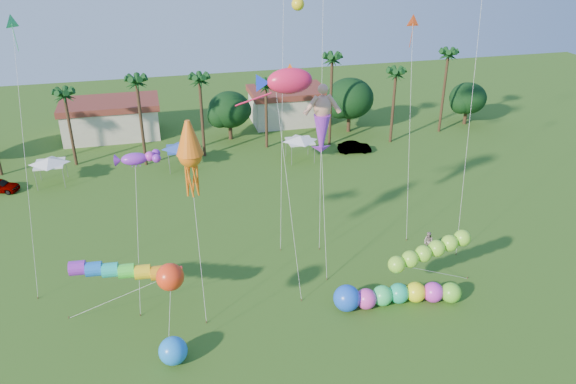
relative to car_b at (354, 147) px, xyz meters
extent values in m
cylinder|color=#3A2819|center=(-33.17, 4.35, 3.58)|extent=(0.36, 0.36, 8.50)
cylinder|color=#3A2819|center=(-25.17, 2.35, 4.33)|extent=(0.36, 0.36, 10.00)
cylinder|color=#3A2819|center=(-18.17, 3.35, 4.08)|extent=(0.36, 0.36, 9.50)
cylinder|color=#3A2819|center=(-10.17, 4.35, 3.33)|extent=(0.36, 0.36, 8.00)
cylinder|color=#3A2819|center=(-2.17, 3.35, 4.83)|extent=(0.36, 0.36, 11.00)
cylinder|color=#3A2819|center=(5.83, 2.35, 3.83)|extent=(0.36, 0.36, 9.00)
cylinder|color=#3A2819|center=(13.83, 4.35, 4.58)|extent=(0.36, 0.36, 10.50)
sphere|color=#113814|center=(-14.17, 8.35, 3.36)|extent=(5.46, 5.46, 5.46)
sphere|color=#113814|center=(1.83, 7.35, 3.98)|extent=(6.30, 6.30, 6.30)
sphere|color=#113814|center=(18.83, 6.35, 3.05)|extent=(5.04, 5.04, 5.04)
cube|color=beige|center=(-29.17, 13.35, 1.33)|extent=(12.00, 7.00, 4.00)
cube|color=beige|center=(-5.17, 13.35, 1.33)|extent=(10.00, 7.00, 4.00)
pyramid|color=white|center=(-35.17, -0.65, 2.08)|extent=(3.00, 3.00, 0.60)
pyramid|color=blue|center=(-21.17, 0.35, 2.08)|extent=(3.00, 3.00, 0.60)
pyramid|color=white|center=(-7.17, -0.65, 2.08)|extent=(3.00, 3.00, 0.60)
imported|color=#4C4C54|center=(0.00, 0.00, 0.00)|extent=(4.20, 1.94, 1.33)
imported|color=gray|center=(-1.71, -23.19, 0.25)|extent=(1.04, 1.11, 1.83)
sphere|color=#EB3EB7|center=(-9.85, -29.33, 0.12)|extent=(1.57, 1.57, 1.57)
sphere|color=#33DB6A|center=(-8.53, -29.25, 0.12)|extent=(1.57, 1.57, 1.57)
sphere|color=#1BBD89|center=(-7.21, -29.28, 0.12)|extent=(1.57, 1.57, 1.57)
sphere|color=#FFFD1A|center=(-5.92, -29.46, 0.12)|extent=(1.57, 1.57, 1.57)
sphere|color=#E034D3|center=(-4.64, -29.79, 0.12)|extent=(1.57, 1.57, 1.57)
sphere|color=#6FDB30|center=(-3.36, -30.17, 0.12)|extent=(1.57, 1.57, 1.57)
sphere|color=blue|center=(-11.32, -29.17, 0.34)|extent=(2.21, 2.21, 2.01)
sphere|color=#1A7DF2|center=(-24.14, -31.66, 0.28)|extent=(1.88, 1.88, 1.88)
cylinder|color=red|center=(-25.41, -26.32, 2.63)|extent=(7.81, 2.87, 1.05)
cylinder|color=silver|center=(-27.38, -25.79, 0.98)|extent=(7.85, 1.09, 3.32)
cylinder|color=brown|center=(-31.30, -25.26, -0.59)|extent=(0.08, 0.08, 0.16)
ellipsoid|color=#8AE232|center=(-7.35, -28.72, 2.37)|extent=(7.11, 3.00, 1.53)
cylinder|color=silver|center=(-3.92, -28.27, 0.85)|extent=(6.86, 0.93, 3.05)
cylinder|color=brown|center=(-0.50, -27.82, -0.59)|extent=(0.08, 0.08, 0.16)
sphere|color=#FF3714|center=(-23.81, -30.76, 5.40)|extent=(1.96, 1.96, 1.76)
cylinder|color=silver|center=(-24.16, -30.99, 2.37)|extent=(0.75, 0.49, 6.07)
cylinder|color=brown|center=(-24.52, -31.21, -0.59)|extent=(0.08, 0.08, 0.16)
cylinder|color=silver|center=(-11.30, -23.13, 5.22)|extent=(0.58, 4.23, 11.78)
cylinder|color=brown|center=(-11.58, -25.23, -0.59)|extent=(0.08, 0.08, 0.16)
ellipsoid|color=#F51B4C|center=(-14.18, -23.23, 15.28)|extent=(5.08, 2.25, 2.05)
cylinder|color=silver|center=(-14.24, -25.32, 7.31)|extent=(0.14, 4.19, 15.95)
cylinder|color=brown|center=(-14.30, -27.40, -0.59)|extent=(0.08, 0.08, 0.16)
cylinder|color=silver|center=(-13.30, -17.12, 10.86)|extent=(1.80, 5.74, 23.06)
cylinder|color=brown|center=(-14.18, -19.98, -0.59)|extent=(0.08, 0.08, 0.16)
cone|color=orange|center=(-21.62, -25.17, 11.13)|extent=(2.42, 2.42, 5.20)
cylinder|color=silver|center=(-21.62, -26.70, 5.23)|extent=(0.03, 3.08, 11.81)
cylinder|color=brown|center=(-21.62, -28.23, -0.59)|extent=(0.08, 0.08, 0.16)
ellipsoid|color=purple|center=(-25.35, -22.85, 10.33)|extent=(3.58, 2.66, 1.24)
cylinder|color=silver|center=(-25.80, -24.55, 4.83)|extent=(0.91, 3.44, 11.00)
cylinder|color=brown|center=(-26.24, -26.26, -0.59)|extent=(0.08, 0.08, 0.16)
cone|color=#CA3F16|center=(-1.83, -16.43, 17.72)|extent=(1.30, 0.27, 1.30)
cylinder|color=silver|center=(-2.28, -18.77, 8.53)|extent=(0.93, 4.71, 18.39)
cylinder|color=brown|center=(-2.73, -21.11, -0.59)|extent=(0.08, 0.08, 0.16)
cylinder|color=silver|center=(1.10, -22.30, 11.25)|extent=(1.42, 4.20, 23.83)
cylinder|color=brown|center=(0.41, -24.39, -0.59)|extent=(0.08, 0.08, 0.16)
cone|color=#2DC168|center=(-32.46, -17.80, 19.10)|extent=(1.02, 1.03, 1.20)
cylinder|color=silver|center=(-33.14, -20.00, 9.22)|extent=(1.40, 4.43, 19.77)
cylinder|color=brown|center=(-33.83, -22.20, -0.59)|extent=(0.08, 0.08, 0.16)
cylinder|color=silver|center=(-10.42, -18.81, 14.08)|extent=(0.84, 3.72, 29.49)
cylinder|color=brown|center=(-10.83, -20.65, -0.59)|extent=(0.08, 0.08, 0.16)
camera|label=1|loc=(-23.73, -60.78, 25.62)|focal=35.00mm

